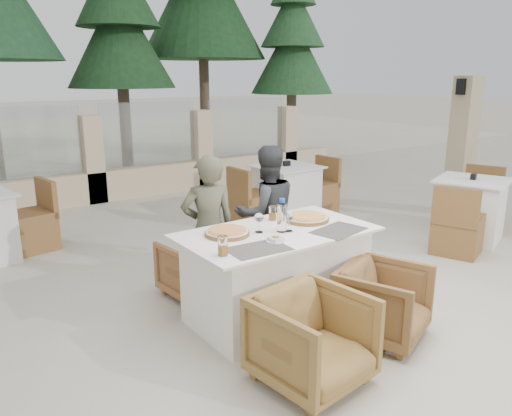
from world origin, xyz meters
TOP-DOWN VIEW (x-y plane):
  - ground at (0.00, 0.00)m, footprint 80.00×80.00m
  - perimeter_wall_far at (0.00, 4.80)m, footprint 10.00×0.34m
  - lantern_pillar at (4.20, 1.00)m, footprint 0.34×0.34m
  - pine_centre at (1.50, 7.20)m, footprint 2.20×2.20m
  - pine_mid_right at (3.80, 7.80)m, footprint 2.99×2.99m
  - pine_far_right at (5.50, 6.50)m, footprint 1.98×1.98m
  - dining_table at (-0.06, -0.09)m, footprint 1.60×0.90m
  - placemat_near_left at (-0.45, -0.36)m, footprint 0.47×0.33m
  - placemat_near_right at (0.36, -0.38)m, footprint 0.50×0.39m
  - pizza_left at (-0.45, 0.06)m, footprint 0.46×0.46m
  - pizza_right at (0.34, 0.00)m, footprint 0.48×0.48m
  - water_bottle at (-0.04, -0.13)m, footprint 0.09×0.09m
  - wine_glass_centre at (-0.21, -0.03)m, footprint 0.10×0.10m
  - wine_glass_near at (0.01, -0.15)m, footprint 0.10×0.10m
  - beer_glass_left at (-0.73, -0.32)m, footprint 0.09×0.09m
  - beer_glass_right at (0.10, 0.19)m, footprint 0.08×0.08m
  - olive_dish at (-0.23, -0.30)m, footprint 0.13×0.13m
  - armchair_far_left at (-0.39, 0.70)m, footprint 0.64×0.65m
  - armchair_far_right at (0.41, 0.62)m, footprint 0.75×0.76m
  - armchair_near_left at (-0.45, -0.97)m, footprint 0.74×0.76m
  - armchair_near_right at (0.41, -0.84)m, footprint 0.82×0.83m
  - diner_left at (-0.33, 0.56)m, footprint 0.56×0.45m
  - diner_right at (0.38, 0.65)m, footprint 0.76×0.65m
  - bg_table_b at (1.91, 2.23)m, footprint 1.67×0.88m
  - bg_table_c at (3.18, 0.17)m, footprint 1.82×1.34m

SIDE VIEW (x-z plane):
  - ground at x=0.00m, z-range 0.00..0.00m
  - armchair_far_left at x=-0.39m, z-range 0.00..0.54m
  - armchair_far_right at x=0.41m, z-range 0.00..0.56m
  - armchair_near_right at x=0.41m, z-range 0.00..0.59m
  - armchair_near_left at x=-0.45m, z-range 0.00..0.63m
  - dining_table at x=-0.06m, z-range 0.00..0.77m
  - bg_table_b at x=1.91m, z-range 0.00..0.77m
  - bg_table_c at x=3.18m, z-range 0.00..0.77m
  - diner_left at x=-0.33m, z-range 0.00..1.34m
  - diner_right at x=0.38m, z-range 0.00..1.36m
  - placemat_near_left at x=-0.45m, z-range 0.77..0.77m
  - placemat_near_right at x=0.36m, z-range 0.77..0.77m
  - olive_dish at x=-0.23m, z-range 0.77..0.81m
  - pizza_left at x=-0.45m, z-range 0.77..0.82m
  - pizza_right at x=0.34m, z-range 0.77..0.82m
  - perimeter_wall_far at x=0.00m, z-range 0.00..1.60m
  - beer_glass_right at x=0.10m, z-range 0.77..0.90m
  - beer_glass_left at x=-0.73m, z-range 0.77..0.91m
  - wine_glass_centre at x=-0.21m, z-range 0.77..0.95m
  - wine_glass_near at x=0.01m, z-range 0.77..0.95m
  - water_bottle at x=-0.04m, z-range 0.77..1.05m
  - lantern_pillar at x=4.20m, z-range 0.00..2.00m
  - pine_far_right at x=5.50m, z-range 0.00..4.50m
  - pine_centre at x=1.50m, z-range 0.00..5.00m
  - pine_mid_right at x=3.80m, z-range 0.00..6.80m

